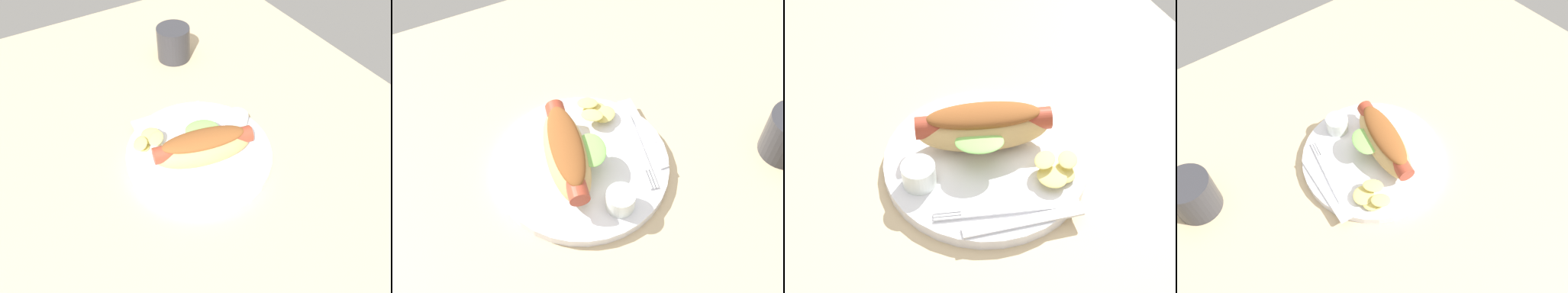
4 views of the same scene
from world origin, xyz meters
The scene contains 7 objects.
ground_plane centered at (0.00, 0.00, -0.90)cm, with size 120.00×90.00×1.80cm, color tan.
plate centered at (-1.28, -1.73, 0.80)cm, with size 26.12×26.12×1.60cm, color white.
hot_dog centered at (0.85, -2.20, 4.92)cm, with size 10.95×17.91×6.09cm.
sauce_ramekin centered at (-2.77, 7.37, 3.12)cm, with size 4.14×4.14×3.04cm, color white.
fork centered at (-10.45, -1.45, 1.80)cm, with size 4.98×17.03×0.40cm.
knife centered at (-12.48, -2.28, 1.78)cm, with size 14.35×1.40×0.36cm, color silver.
chips_pile centered at (-7.34, -8.86, 2.69)cm, with size 6.67×7.10×2.36cm.
Camera 2 is at (17.03, 36.63, 62.61)cm, focal length 45.80 mm.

